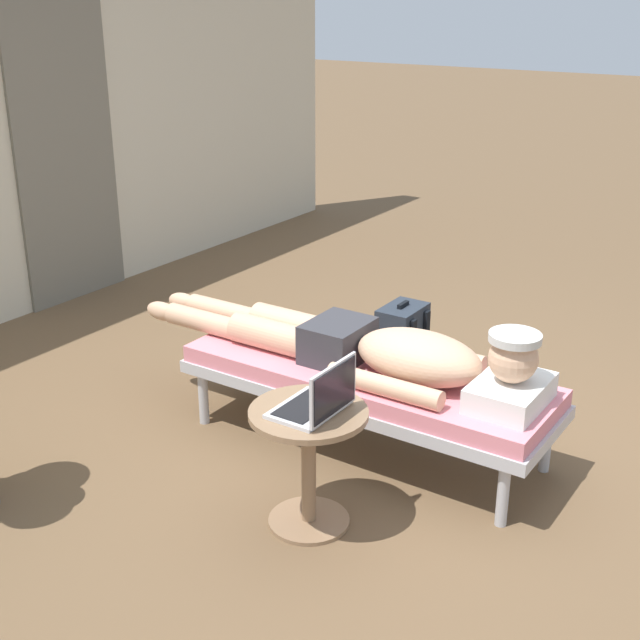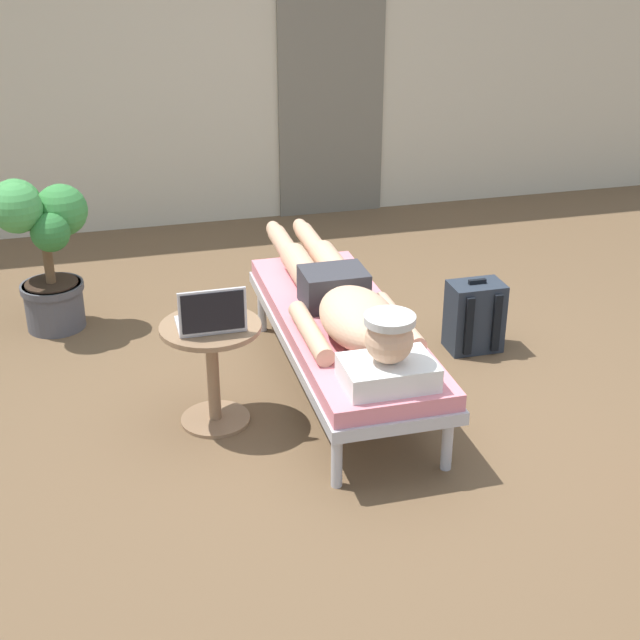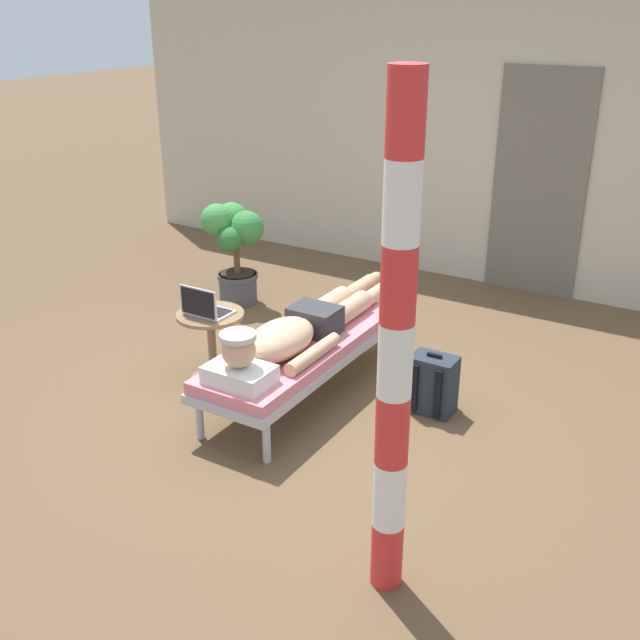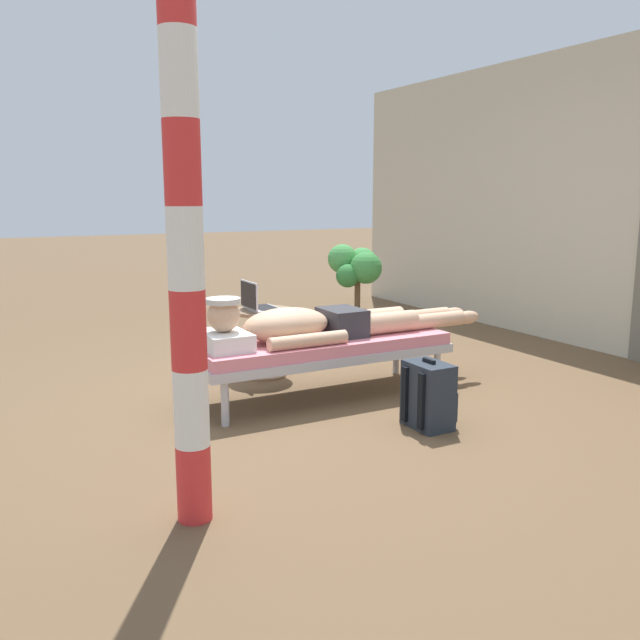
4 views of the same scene
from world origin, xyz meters
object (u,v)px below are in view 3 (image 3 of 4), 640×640
porch_post (395,360)px  potted_plant (235,243)px  backpack (433,384)px  side_table (211,335)px  person_reclining (299,329)px  lounge_chair (303,351)px  laptop (205,308)px

porch_post → potted_plant: bearing=137.8°
porch_post → backpack: bearing=106.1°
backpack → porch_post: size_ratio=0.18×
side_table → porch_post: 2.48m
side_table → person_reclining: bearing=8.2°
lounge_chair → side_table: bearing=-168.9°
person_reclining → side_table: (-0.68, -0.10, -0.16)m
person_reclining → lounge_chair: bearing=90.0°
person_reclining → potted_plant: potted_plant is taller
lounge_chair → laptop: laptop is taller
laptop → porch_post: porch_post is taller
person_reclining → laptop: bearing=-167.7°
lounge_chair → person_reclining: (0.00, -0.04, 0.17)m
laptop → potted_plant: 1.57m
lounge_chair → porch_post: (1.32, -1.34, 0.83)m
lounge_chair → backpack: 0.91m
porch_post → laptop: bearing=150.0°
laptop → lounge_chair: bearing=15.2°
laptop → potted_plant: size_ratio=0.33×
lounge_chair → backpack: (0.86, 0.27, -0.15)m
lounge_chair → laptop: size_ratio=5.85×
laptop → side_table: bearing=90.0°
lounge_chair → laptop: (-0.68, -0.19, 0.24)m
person_reclining → potted_plant: size_ratio=2.34×
potted_plant → person_reclining: bearing=-39.8°
backpack → porch_post: porch_post is taller
potted_plant → laptop: bearing=-60.4°
laptop → backpack: (1.54, 0.46, -0.39)m
lounge_chair → backpack: backpack is taller
laptop → potted_plant: bearing=119.6°
laptop → person_reclining: bearing=12.3°
side_table → potted_plant: size_ratio=0.57×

